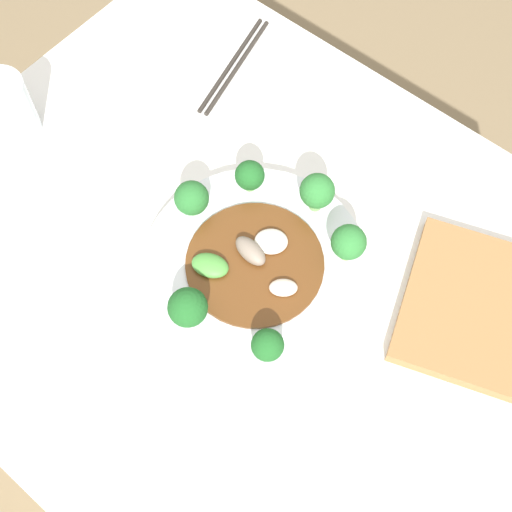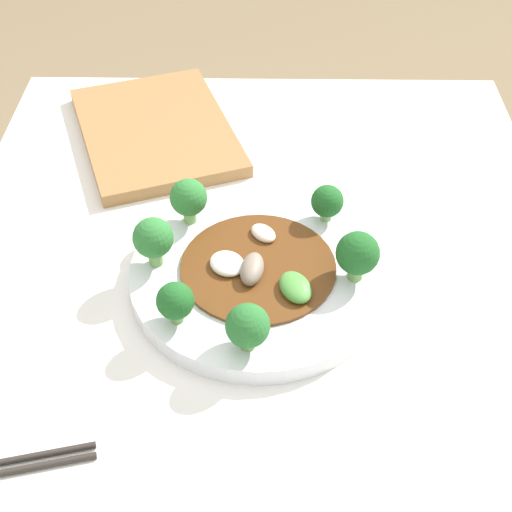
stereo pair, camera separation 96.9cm
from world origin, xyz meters
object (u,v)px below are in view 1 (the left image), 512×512
broccoli_northeast (349,243)px  broccoli_south (188,308)px  chopsticks (234,66)px  drinking_glass (6,109)px  broccoli_southeast (268,345)px  plate (256,267)px  stirfry_center (252,260)px  broccoli_northwest (250,176)px  broccoli_west (192,198)px  broccoli_north (317,191)px

broccoli_northeast → broccoli_south: broccoli_south is taller
broccoli_south → chopsticks: size_ratio=0.30×
broccoli_south → drinking_glass: size_ratio=0.63×
broccoli_southeast → drinking_glass: drinking_glass is taller
drinking_glass → chopsticks: size_ratio=0.48×
broccoli_southeast → plate: bearing=136.1°
stirfry_center → chopsticks: stirfry_center is taller
broccoli_south → plate: bearing=83.7°
plate → broccoli_southeast: broccoli_southeast is taller
broccoli_south → broccoli_northwest: bearing=109.1°
plate → broccoli_west: (-0.12, 0.01, 0.04)m
broccoli_west → broccoli_northeast: bearing=21.0°
plate → broccoli_southeast: (0.09, -0.09, 0.04)m
broccoli_southeast → broccoli_north: broccoli_north is taller
broccoli_west → drinking_glass: drinking_glass is taller
broccoli_north → broccoli_south: (-0.02, -0.24, -0.00)m
broccoli_west → stirfry_center: (0.11, -0.01, -0.03)m
broccoli_northwest → drinking_glass: 0.38m
broccoli_south → broccoli_northwest: 0.22m
broccoli_northeast → chopsticks: 0.39m
chopsticks → stirfry_center: bearing=-45.6°
stirfry_center → chopsticks: (-0.25, 0.26, -0.03)m
broccoli_north → chopsticks: size_ratio=0.31×
plate → broccoli_north: broccoli_north is taller
broccoli_northeast → broccoli_north: (-0.08, 0.03, 0.00)m
broccoli_west → broccoli_northeast: (0.21, 0.08, 0.00)m
broccoli_northwest → drinking_glass: size_ratio=0.51×
drinking_glass → chopsticks: bearing=60.6°
broccoli_north → drinking_glass: (-0.44, -0.17, -0.01)m
broccoli_northeast → stirfry_center: broccoli_northeast is taller
broccoli_north → chopsticks: 0.31m
plate → broccoli_north: 0.13m
plate → drinking_glass: (-0.43, -0.05, 0.04)m
broccoli_southeast → broccoli_northeast: 0.17m
plate → broccoli_south: 0.13m
plate → chopsticks: (-0.26, 0.26, -0.01)m
plate → broccoli_northwest: (-0.08, 0.09, 0.04)m
plate → broccoli_southeast: bearing=-43.9°
broccoli_southeast → broccoli_south: broccoli_south is taller
broccoli_northwest → drinking_glass: bearing=-158.7°
broccoli_northeast → stirfry_center: 0.13m
broccoli_northeast → chopsticks: (-0.35, 0.17, -0.06)m
broccoli_south → broccoli_north: bearing=85.1°
broccoli_west → broccoli_northeast: broccoli_northeast is taller
broccoli_southeast → chopsticks: (-0.35, 0.35, -0.05)m
chopsticks → broccoli_north: bearing=-27.2°
broccoli_southeast → broccoli_west: size_ratio=0.88×
plate → stirfry_center: size_ratio=1.65×
broccoli_north → stirfry_center: bearing=-95.7°
broccoli_west → broccoli_north: (0.13, 0.11, 0.01)m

